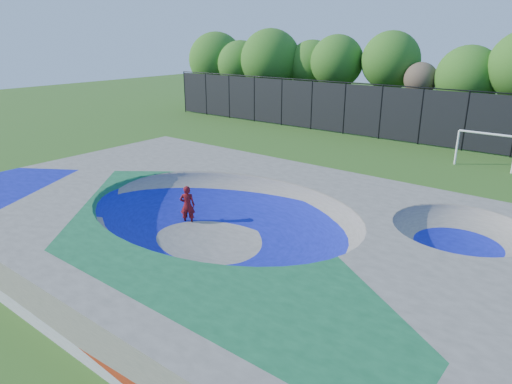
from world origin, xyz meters
TOP-DOWN VIEW (x-y plane):
  - ground at (0.00, 0.00)m, footprint 120.00×120.00m
  - skate_deck at (0.00, 0.00)m, footprint 22.00×14.00m
  - skater at (-2.33, 0.52)m, footprint 0.73×0.70m
  - skateboard at (-2.33, 0.52)m, footprint 0.72×0.70m
  - soccer_goal at (5.21, 17.11)m, footprint 3.24×0.12m
  - fence at (0.00, 21.00)m, footprint 48.09×0.09m
  - treeline at (-0.63, 25.79)m, footprint 53.31×6.98m

SIDE VIEW (x-z plane):
  - ground at x=0.00m, z-range 0.00..0.00m
  - skateboard at x=-2.33m, z-range 0.00..0.05m
  - skate_deck at x=0.00m, z-range 0.00..1.50m
  - skater at x=-2.33m, z-range 0.00..1.69m
  - soccer_goal at x=5.21m, z-range 0.42..2.56m
  - fence at x=0.00m, z-range 0.08..4.12m
  - treeline at x=-0.63m, z-range 0.88..9.12m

